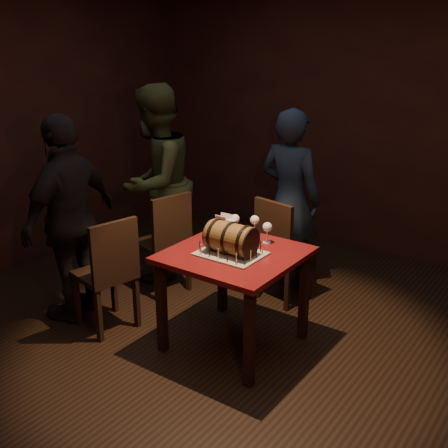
# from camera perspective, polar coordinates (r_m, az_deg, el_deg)

# --- Properties ---
(room_shell) EXTENTS (5.04, 5.04, 2.80)m
(room_shell) POSITION_cam_1_polar(r_m,az_deg,el_deg) (3.84, -0.55, 6.17)
(room_shell) COLOR black
(room_shell) RESTS_ON ground
(pub_table) EXTENTS (0.90, 0.90, 0.75)m
(pub_table) POSITION_cam_1_polar(r_m,az_deg,el_deg) (4.08, 1.08, -4.32)
(pub_table) COLOR #530D10
(pub_table) RESTS_ON ground
(cake_board) EXTENTS (0.45, 0.35, 0.01)m
(cake_board) POSITION_cam_1_polar(r_m,az_deg,el_deg) (3.99, 0.71, -3.03)
(cake_board) COLOR #A09881
(cake_board) RESTS_ON pub_table
(barrel_cake) EXTENTS (0.40, 0.24, 0.24)m
(barrel_cake) POSITION_cam_1_polar(r_m,az_deg,el_deg) (3.95, 0.71, -1.47)
(barrel_cake) COLOR brown
(barrel_cake) RESTS_ON cake_board
(birthday_candles) EXTENTS (0.40, 0.30, 0.09)m
(birthday_candles) POSITION_cam_1_polar(r_m,az_deg,el_deg) (3.97, 0.71, -2.41)
(birthday_candles) COLOR #FDDF97
(birthday_candles) RESTS_ON cake_board
(wine_glass_left) EXTENTS (0.07, 0.07, 0.16)m
(wine_glass_left) POSITION_cam_1_polar(r_m,az_deg,el_deg) (4.35, 1.12, 0.44)
(wine_glass_left) COLOR silver
(wine_glass_left) RESTS_ON pub_table
(wine_glass_mid) EXTENTS (0.07, 0.07, 0.16)m
(wine_glass_mid) POSITION_cam_1_polar(r_m,az_deg,el_deg) (4.33, 3.13, 0.32)
(wine_glass_mid) COLOR silver
(wine_glass_mid) RESTS_ON pub_table
(wine_glass_right) EXTENTS (0.07, 0.07, 0.16)m
(wine_glass_right) POSITION_cam_1_polar(r_m,az_deg,el_deg) (4.18, 4.43, -0.41)
(wine_glass_right) COLOR silver
(wine_glass_right) RESTS_ON pub_table
(pint_of_ale) EXTENTS (0.07, 0.07, 0.15)m
(pint_of_ale) POSITION_cam_1_polar(r_m,az_deg,el_deg) (4.27, 0.81, -0.54)
(pint_of_ale) COLOR silver
(pint_of_ale) RESTS_ON pub_table
(menu_card) EXTENTS (0.10, 0.05, 0.13)m
(menu_card) POSITION_cam_1_polar(r_m,az_deg,el_deg) (4.44, -0.07, 0.13)
(menu_card) COLOR white
(menu_card) RESTS_ON pub_table
(chair_back) EXTENTS (0.47, 0.47, 0.93)m
(chair_back) POSITION_cam_1_polar(r_m,az_deg,el_deg) (4.81, 5.75, -2.16)
(chair_back) COLOR black
(chair_back) RESTS_ON ground
(chair_left_rear) EXTENTS (0.48, 0.48, 0.93)m
(chair_left_rear) POSITION_cam_1_polar(r_m,az_deg,el_deg) (4.97, -5.92, -1.41)
(chair_left_rear) COLOR black
(chair_left_rear) RESTS_ON ground
(chair_left_front) EXTENTS (0.48, 0.48, 0.93)m
(chair_left_front) POSITION_cam_1_polar(r_m,az_deg,el_deg) (4.41, -11.57, -4.49)
(chair_left_front) COLOR black
(chair_left_front) RESTS_ON ground
(person_back) EXTENTS (0.60, 0.40, 1.63)m
(person_back) POSITION_cam_1_polar(r_m,az_deg,el_deg) (5.10, 6.70, 2.56)
(person_back) COLOR #1A2435
(person_back) RESTS_ON ground
(person_left_rear) EXTENTS (0.84, 0.99, 1.81)m
(person_left_rear) POSITION_cam_1_polar(r_m,az_deg,el_deg) (5.25, -6.97, 4.09)
(person_left_rear) COLOR #3A4120
(person_left_rear) RESTS_ON ground
(person_left_front) EXTENTS (0.54, 1.03, 1.68)m
(person_left_front) POSITION_cam_1_polar(r_m,az_deg,el_deg) (4.62, -15.35, 0.49)
(person_left_front) COLOR black
(person_left_front) RESTS_ON ground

